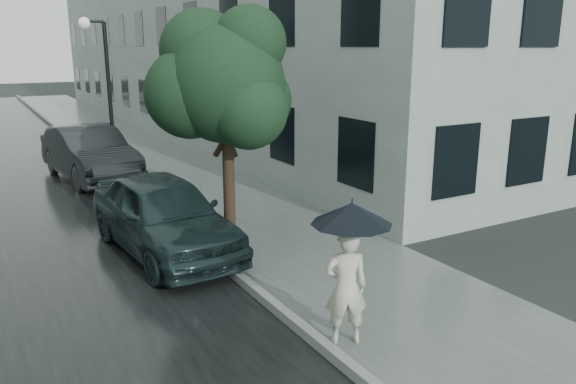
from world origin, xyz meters
TOP-DOWN VIEW (x-y plane):
  - ground at (0.00, 0.00)m, footprint 120.00×120.00m
  - sidewalk at (0.25, 12.00)m, footprint 3.50×60.00m
  - kerb_near at (-1.57, 12.00)m, footprint 0.15×60.00m
  - building_near at (5.47, 19.50)m, footprint 7.02×36.00m
  - pedestrian at (-1.20, -1.00)m, footprint 0.68×0.57m
  - umbrella at (-1.17, -1.04)m, footprint 1.23×1.23m
  - street_tree at (-0.92, 3.43)m, footprint 2.91×2.65m
  - lamp_post at (-1.61, 10.74)m, footprint 0.85×0.33m
  - car_near at (-2.20, 3.55)m, footprint 2.11×4.51m
  - car_far at (-2.20, 10.58)m, footprint 2.19×4.92m

SIDE VIEW (x-z plane):
  - ground at x=0.00m, z-range 0.00..0.00m
  - sidewalk at x=0.25m, z-range 0.00..0.01m
  - kerb_near at x=-1.57m, z-range 0.00..0.15m
  - car_near at x=-2.20m, z-range 0.01..1.50m
  - car_far at x=-2.20m, z-range 0.01..1.57m
  - pedestrian at x=-1.20m, z-range 0.01..1.59m
  - umbrella at x=-1.17m, z-range 1.28..2.36m
  - lamp_post at x=-1.61m, z-range 0.35..5.01m
  - street_tree at x=-0.92m, z-range 0.89..5.51m
  - building_near at x=5.47m, z-range 0.00..9.00m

